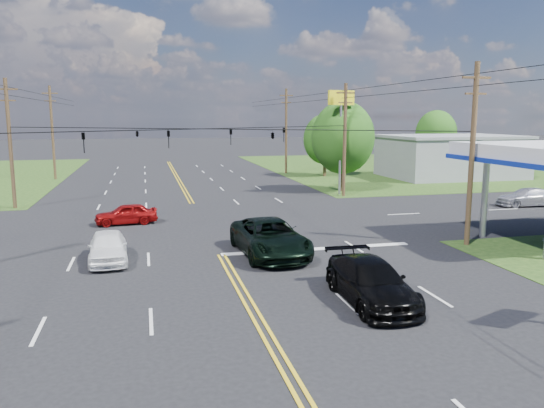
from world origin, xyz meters
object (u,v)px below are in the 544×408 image
object	(u,v)px
tree_far_r	(436,134)
pickup_dkgreen	(270,238)
pole_right_far	(286,130)
tree_right_b	(325,139)
pole_ne	(345,139)
tree_right_a	(343,138)
suv_black	(371,282)
pickup_white	(108,247)
pole_se	(472,153)
retail_ne	(450,158)
pole_nw	(10,142)
pole_left_far	(52,132)

from	to	relation	value
tree_far_r	pickup_dkgreen	world-z (taller)	tree_far_r
pole_right_far	tree_right_b	bearing A→B (deg)	-48.81
pole_ne	tree_far_r	xyz separation A→B (m)	(21.00, 21.00, -0.37)
tree_right_a	suv_black	size ratio (longest dim) A/B	1.52
pole_ne	pickup_white	xyz separation A→B (m)	(-18.33, -17.00, -4.19)
tree_right_a	pole_se	bearing A→B (deg)	-92.73
pole_ne	tree_far_r	distance (m)	29.70
tree_right_a	pickup_white	distance (m)	28.12
retail_ne	pickup_white	size ratio (longest dim) A/B	3.27
pole_nw	pickup_white	size ratio (longest dim) A/B	2.22
pole_ne	pole_right_far	distance (m)	19.00
tree_right_b	tree_far_r	distance (m)	18.50
tree_right_b	pickup_dkgreen	size ratio (longest dim) A/B	1.12
pole_nw	pickup_dkgreen	distance (m)	23.67
pole_se	pole_left_far	size ratio (longest dim) A/B	0.95
retail_ne	pole_se	size ratio (longest dim) A/B	1.47
pole_left_far	pole_right_far	size ratio (longest dim) A/B	1.00
tree_right_a	tree_far_r	xyz separation A→B (m)	(20.00, 18.00, -0.33)
pole_right_far	tree_right_a	bearing A→B (deg)	-86.42
tree_far_r	suv_black	size ratio (longest dim) A/B	1.42
tree_right_a	pickup_white	world-z (taller)	tree_right_a
suv_black	pole_right_far	bearing A→B (deg)	80.04
pole_nw	tree_right_b	size ratio (longest dim) A/B	1.34
tree_right_a	pickup_white	xyz separation A→B (m)	(-19.33, -20.00, -4.14)
tree_right_a	suv_black	xyz separation A→B (m)	(-9.62, -27.97, -4.09)
pickup_white	tree_far_r	bearing A→B (deg)	41.13
pole_nw	suv_black	bearing A→B (deg)	-55.15
pole_ne	tree_right_a	size ratio (longest dim) A/B	1.16
tree_far_r	suv_black	world-z (taller)	tree_far_r
suv_black	pole_nw	bearing A→B (deg)	125.97
tree_far_r	pickup_white	size ratio (longest dim) A/B	1.78
retail_ne	pole_se	world-z (taller)	pole_se
pole_se	pole_ne	world-z (taller)	same
pole_left_far	pole_right_far	world-z (taller)	same
retail_ne	suv_black	size ratio (longest dim) A/B	2.61
pole_ne	tree_far_r	bearing A→B (deg)	45.00
retail_ne	pole_se	xyz separation A→B (m)	(-17.00, -29.00, 2.72)
tree_right_b	pole_ne	bearing A→B (deg)	-103.13
tree_right_b	pickup_dkgreen	bearing A→B (deg)	-113.49
tree_right_a	tree_far_r	world-z (taller)	tree_right_a
pole_left_far	suv_black	world-z (taller)	pole_left_far
pole_left_far	pole_right_far	distance (m)	26.00
retail_ne	tree_far_r	world-z (taller)	tree_far_r
tree_right_a	tree_right_b	size ratio (longest dim) A/B	1.15
retail_ne	pole_se	distance (m)	33.72
retail_ne	pole_left_far	xyz separation A→B (m)	(-43.00, 8.00, 2.97)
pole_se	pickup_white	xyz separation A→B (m)	(-18.33, 1.00, -4.19)
retail_ne	tree_right_a	bearing A→B (deg)	-153.43
retail_ne	pole_ne	bearing A→B (deg)	-147.09
retail_ne	tree_far_r	bearing A→B (deg)	68.20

